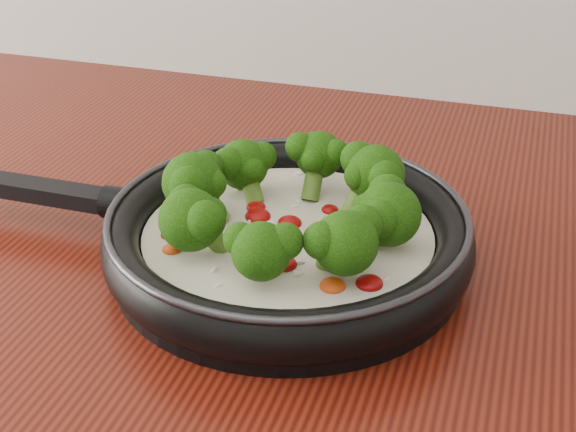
% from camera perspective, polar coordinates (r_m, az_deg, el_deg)
% --- Properties ---
extents(skillet, '(0.51, 0.33, 0.10)m').
position_cam_1_polar(skillet, '(0.71, -0.18, -1.00)').
color(skillet, black).
rests_on(skillet, counter).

